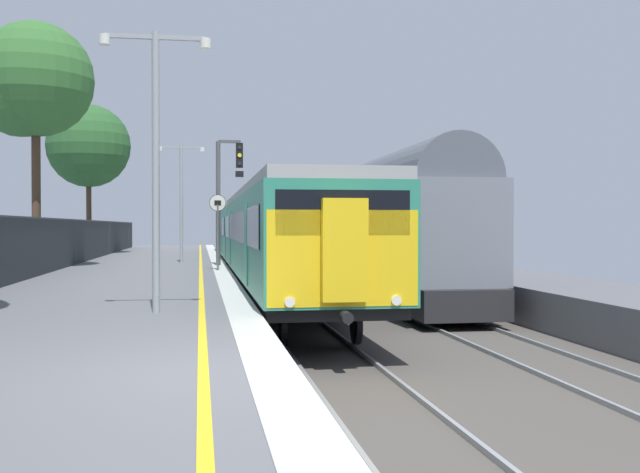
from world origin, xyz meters
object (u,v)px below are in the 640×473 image
Objects in this scene: freight_train_adjacent_track at (309,224)px; platform_lamp_mid at (156,145)px; background_tree_left at (31,84)px; background_tree_right at (88,148)px; signal_gantry at (225,187)px; platform_lamp_far at (181,192)px; speed_limit_sign at (218,222)px; commuter_train_at_platform at (258,234)px.

platform_lamp_mid is at bearing -103.57° from freight_train_adjacent_track.
background_tree_left is 15.37m from background_tree_right.
freight_train_adjacent_track is at bearing 68.57° from signal_gantry.
platform_lamp_far is (-7.27, -11.21, 1.35)m from freight_train_adjacent_track.
platform_lamp_mid is at bearing -96.32° from speed_limit_sign.
background_tree_right is (-7.35, 14.32, 2.95)m from signal_gantry.
platform_lamp_mid reaches higher than speed_limit_sign.
background_tree_right is (-5.55, 30.49, 3.04)m from platform_lamp_mid.
speed_limit_sign is 0.29× the size of background_tree_left.
platform_lamp_mid is 0.60× the size of background_tree_right.
background_tree_left is at bearing -171.83° from signal_gantry.
signal_gantry is at bearing 83.67° from platform_lamp_mid.
platform_lamp_mid is at bearing -79.68° from background_tree_right.
freight_train_adjacent_track is 6.25× the size of background_tree_right.
freight_train_adjacent_track is 10.63× the size of signal_gantry.
platform_lamp_mid is (-3.27, -18.21, 1.80)m from commuter_train_at_platform.
background_tree_right is at bearing 100.32° from platform_lamp_mid.
speed_limit_sign is 19.45m from background_tree_right.
platform_lamp_mid is at bearing -96.33° from signal_gantry.
background_tree_left reaches higher than platform_lamp_far.
signal_gantry is 3.28m from platform_lamp_far.
platform_lamp_mid is at bearing -70.36° from background_tree_left.
commuter_train_at_platform is 4.57× the size of background_tree_right.
background_tree_left is at bearing 109.64° from platform_lamp_mid.
speed_limit_sign is 13.02m from platform_lamp_mid.
platform_lamp_mid reaches higher than commuter_train_at_platform.
platform_lamp_far reaches higher than commuter_train_at_platform.
freight_train_adjacent_track is 15.07m from signal_gantry.
signal_gantry is at bearing 8.17° from background_tree_left.
background_tree_right is (-12.83, 0.36, 4.40)m from freight_train_adjacent_track.
platform_lamp_far is 0.56× the size of background_tree_left.
background_tree_left is (-7.20, -1.03, 3.73)m from signal_gantry.
background_tree_left is at bearing -145.02° from platform_lamp_far.
platform_lamp_mid is (-7.27, -30.13, 1.36)m from freight_train_adjacent_track.
speed_limit_sign is 0.32× the size of background_tree_right.
speed_limit_sign is at bearing -108.72° from freight_train_adjacent_track.
freight_train_adjacent_track is at bearing -1.59° from background_tree_right.
signal_gantry is at bearing -62.83° from background_tree_right.
platform_lamp_far is at bearing 123.16° from signal_gantry.
background_tree_right reaches higher than platform_lamp_far.
platform_lamp_mid is 31.14m from background_tree_right.
freight_train_adjacent_track is 31.03m from platform_lamp_mid.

